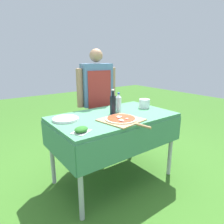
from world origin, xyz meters
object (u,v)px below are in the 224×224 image
at_px(person_cook, 97,96).
at_px(oil_bottle, 113,105).
at_px(pizza_on_peel, 122,119).
at_px(water_bottle, 119,103).
at_px(mixing_tub, 144,103).
at_px(herb_container, 81,130).
at_px(plate_stack, 65,119).
at_px(prep_table, 114,123).

bearing_deg(person_cook, oil_bottle, 82.72).
bearing_deg(oil_bottle, pizza_on_peel, -106.38).
bearing_deg(water_bottle, mixing_tub, -6.09).
bearing_deg(person_cook, mixing_tub, 128.60).
bearing_deg(oil_bottle, mixing_tub, 0.13).
xyz_separation_m(water_bottle, herb_container, (-0.67, -0.33, -0.08)).
height_order(person_cook, mixing_tub, person_cook).
relative_size(water_bottle, herb_container, 1.16).
bearing_deg(oil_bottle, person_cook, 74.63).
xyz_separation_m(pizza_on_peel, oil_bottle, (0.07, 0.24, 0.10)).
bearing_deg(mixing_tub, pizza_on_peel, -156.84).
bearing_deg(plate_stack, water_bottle, -6.08).
bearing_deg(herb_container, water_bottle, 26.26).
bearing_deg(water_bottle, plate_stack, 173.92).
relative_size(oil_bottle, mixing_tub, 2.07).
xyz_separation_m(oil_bottle, water_bottle, (0.11, 0.04, -0.00)).
bearing_deg(plate_stack, mixing_tub, -6.08).
relative_size(person_cook, water_bottle, 6.63).
bearing_deg(person_cook, plate_stack, 42.66).
relative_size(prep_table, water_bottle, 5.89).
distance_m(water_bottle, mixing_tub, 0.39).
height_order(pizza_on_peel, water_bottle, water_bottle).
xyz_separation_m(oil_bottle, mixing_tub, (0.50, 0.00, -0.06)).
distance_m(prep_table, person_cook, 0.67).
xyz_separation_m(herb_container, mixing_tub, (1.06, 0.29, 0.03)).
xyz_separation_m(prep_table, water_bottle, (0.13, 0.08, 0.20)).
relative_size(prep_table, mixing_tub, 9.92).
xyz_separation_m(pizza_on_peel, herb_container, (-0.48, -0.04, 0.01)).
bearing_deg(pizza_on_peel, water_bottle, 46.78).
xyz_separation_m(pizza_on_peel, water_bottle, (0.19, 0.29, 0.09)).
bearing_deg(mixing_tub, herb_container, -164.72).
bearing_deg(oil_bottle, prep_table, -116.15).
bearing_deg(prep_table, mixing_tub, 4.07).
distance_m(person_cook, water_bottle, 0.54).
distance_m(pizza_on_peel, herb_container, 0.49).
bearing_deg(mixing_tub, plate_stack, 173.92).
bearing_deg(person_cook, pizza_on_peel, 82.42).
bearing_deg(plate_stack, oil_bottle, -11.91).
bearing_deg(pizza_on_peel, prep_table, 65.09).
distance_m(prep_table, oil_bottle, 0.21).
bearing_deg(herb_container, oil_bottle, 27.37).
relative_size(pizza_on_peel, water_bottle, 2.46).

